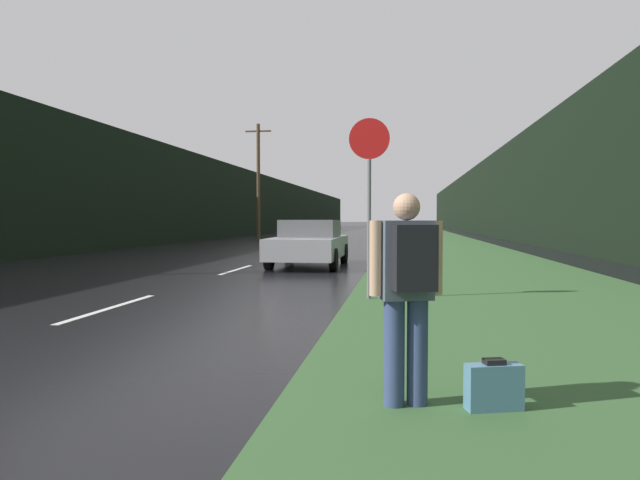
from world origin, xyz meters
TOP-DOWN VIEW (x-y plane):
  - grass_verge at (6.68, 40.00)m, footprint 6.00×240.00m
  - lane_stripe_b at (0.00, 6.38)m, footprint 0.12×3.00m
  - lane_stripe_c at (0.00, 13.38)m, footprint 0.12×3.00m
  - lane_stripe_d at (0.00, 20.38)m, footprint 0.12×3.00m
  - treeline_far_side at (-9.68, 50.00)m, footprint 2.00×140.00m
  - treeline_near_side at (12.68, 50.00)m, footprint 2.00×140.00m
  - utility_pole_far at (-5.22, 36.15)m, footprint 1.80×0.24m
  - stop_sign at (4.05, 7.95)m, footprint 0.72×0.07m
  - hitchhiker_with_backpack at (4.68, 2.13)m, footprint 0.55×0.47m
  - suitcase at (5.32, 2.15)m, footprint 0.44×0.25m
  - car_passing_near at (1.84, 14.94)m, footprint 2.03×4.62m

SIDE VIEW (x-z plane):
  - lane_stripe_b at x=0.00m, z-range 0.00..0.01m
  - lane_stripe_c at x=0.00m, z-range 0.00..0.01m
  - lane_stripe_d at x=0.00m, z-range 0.00..0.01m
  - grass_verge at x=6.68m, z-range 0.00..0.02m
  - suitcase at x=5.32m, z-range -0.01..0.38m
  - car_passing_near at x=1.84m, z-range 0.00..1.41m
  - hitchhiker_with_backpack at x=4.68m, z-range 0.12..1.75m
  - stop_sign at x=4.05m, z-range 0.38..3.58m
  - treeline_far_side at x=-9.68m, z-range 0.00..5.74m
  - treeline_near_side at x=12.68m, z-range 0.00..6.67m
  - utility_pole_far at x=-5.22m, z-range 0.13..8.10m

